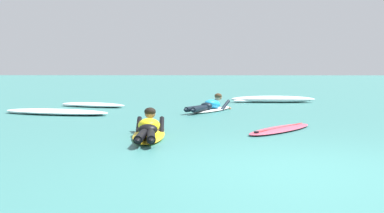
% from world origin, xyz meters
% --- Properties ---
extents(ground_plane, '(120.00, 120.00, 0.00)m').
position_xyz_m(ground_plane, '(0.00, 10.00, 0.00)').
color(ground_plane, '#387A75').
extents(surfer_near, '(0.75, 2.60, 0.55)m').
position_xyz_m(surfer_near, '(-2.15, 2.54, 0.14)').
color(surfer_near, yellow).
rests_on(surfer_near, ground).
extents(surfer_far, '(1.48, 2.37, 0.55)m').
position_xyz_m(surfer_far, '(-1.04, 7.51, 0.14)').
color(surfer_far, white).
rests_on(surfer_far, ground).
extents(drifting_surfboard, '(1.74, 2.03, 0.16)m').
position_xyz_m(drifting_surfboard, '(0.34, 3.46, 0.03)').
color(drifting_surfboard, '#E54C66').
rests_on(drifting_surfboard, ground).
extents(whitewater_front, '(2.37, 1.37, 0.14)m').
position_xyz_m(whitewater_front, '(-4.78, 8.83, 0.06)').
color(whitewater_front, white).
rests_on(whitewater_front, ground).
extents(whitewater_mid_left, '(3.00, 0.71, 0.24)m').
position_xyz_m(whitewater_mid_left, '(1.21, 10.93, 0.11)').
color(whitewater_mid_left, white).
rests_on(whitewater_mid_left, ground).
extents(whitewater_mid_right, '(3.17, 1.55, 0.14)m').
position_xyz_m(whitewater_mid_right, '(-5.18, 6.49, 0.07)').
color(whitewater_mid_right, white).
rests_on(whitewater_mid_right, ground).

